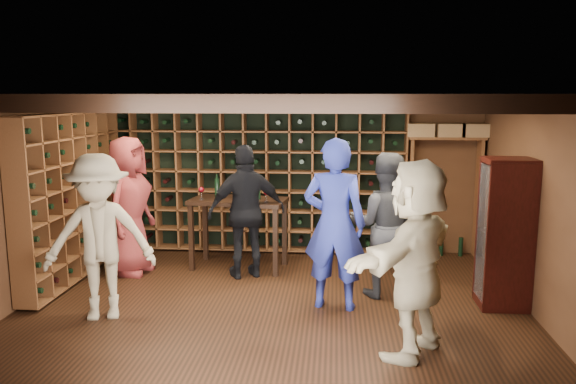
# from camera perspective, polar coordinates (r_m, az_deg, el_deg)

# --- Properties ---
(ground) EXTENTS (6.00, 6.00, 0.00)m
(ground) POSITION_cam_1_polar(r_m,az_deg,el_deg) (6.89, -1.51, -11.38)
(ground) COLOR black
(ground) RESTS_ON ground
(room_shell) EXTENTS (6.00, 6.00, 6.00)m
(room_shell) POSITION_cam_1_polar(r_m,az_deg,el_deg) (6.48, -1.55, 9.17)
(room_shell) COLOR #51301B
(room_shell) RESTS_ON ground
(wine_rack_back) EXTENTS (4.65, 0.30, 2.20)m
(wine_rack_back) POSITION_cam_1_polar(r_m,az_deg,el_deg) (8.91, -3.24, 1.13)
(wine_rack_back) COLOR brown
(wine_rack_back) RESTS_ON ground
(wine_rack_left) EXTENTS (0.30, 2.65, 2.20)m
(wine_rack_left) POSITION_cam_1_polar(r_m,az_deg,el_deg) (8.15, -21.05, -0.33)
(wine_rack_left) COLOR brown
(wine_rack_left) RESTS_ON ground
(crate_shelf) EXTENTS (1.20, 0.32, 2.07)m
(crate_shelf) POSITION_cam_1_polar(r_m,az_deg,el_deg) (8.92, 15.76, 3.49)
(crate_shelf) COLOR brown
(crate_shelf) RESTS_ON ground
(display_cabinet) EXTENTS (0.55, 0.50, 1.75)m
(display_cabinet) POSITION_cam_1_polar(r_m,az_deg,el_deg) (7.07, 21.13, -4.23)
(display_cabinet) COLOR black
(display_cabinet) RESTS_ON ground
(man_blue_shirt) EXTENTS (0.80, 0.59, 2.02)m
(man_blue_shirt) POSITION_cam_1_polar(r_m,az_deg,el_deg) (6.56, 4.75, -3.29)
(man_blue_shirt) COLOR navy
(man_blue_shirt) RESTS_ON ground
(man_grey_suit) EXTENTS (0.94, 0.77, 1.81)m
(man_grey_suit) POSITION_cam_1_polar(r_m,az_deg,el_deg) (7.06, 9.76, -3.32)
(man_grey_suit) COLOR black
(man_grey_suit) RESTS_ON ground
(guest_red_floral) EXTENTS (0.75, 1.03, 1.93)m
(guest_red_floral) POSITION_cam_1_polar(r_m,az_deg,el_deg) (8.14, -15.87, -1.36)
(guest_red_floral) COLOR maroon
(guest_red_floral) RESTS_ON ground
(guest_woman_black) EXTENTS (1.17, 0.84, 1.84)m
(guest_woman_black) POSITION_cam_1_polar(r_m,az_deg,el_deg) (7.69, -4.22, -2.02)
(guest_woman_black) COLOR black
(guest_woman_black) RESTS_ON ground
(guest_khaki) EXTENTS (1.35, 0.99, 1.87)m
(guest_khaki) POSITION_cam_1_polar(r_m,az_deg,el_deg) (6.60, -18.62, -4.38)
(guest_khaki) COLOR gray
(guest_khaki) RESTS_ON ground
(guest_beige) EXTENTS (1.45, 1.79, 1.92)m
(guest_beige) POSITION_cam_1_polar(r_m,az_deg,el_deg) (5.52, 12.82, -6.57)
(guest_beige) COLOR tan
(guest_beige) RESTS_ON ground
(tasting_table) EXTENTS (1.43, 0.85, 1.30)m
(tasting_table) POSITION_cam_1_polar(r_m,az_deg,el_deg) (8.11, -5.08, -1.64)
(tasting_table) COLOR black
(tasting_table) RESTS_ON ground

